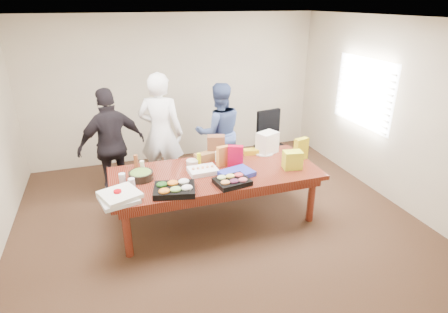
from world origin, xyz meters
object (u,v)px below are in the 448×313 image
object	(u,v)px
person_center	(161,133)
sheet_cake	(203,171)
office_chair	(272,146)
person_right	(219,132)
salad_bowl	(141,176)
conference_table	(216,196)

from	to	relation	value
person_center	sheet_cake	xyz separation A→B (m)	(0.36, -1.17, -0.18)
office_chair	person_center	size ratio (longest dim) A/B	0.57
sheet_cake	person_center	bearing A→B (deg)	104.07
person_right	salad_bowl	bearing A→B (deg)	43.47
conference_table	sheet_cake	size ratio (longest dim) A/B	7.46
person_center	conference_table	bearing A→B (deg)	138.94
conference_table	person_center	distance (m)	1.43
sheet_cake	office_chair	bearing A→B (deg)	31.81
conference_table	office_chair	world-z (taller)	office_chair
conference_table	sheet_cake	xyz separation A→B (m)	(-0.17, 0.02, 0.41)
conference_table	sheet_cake	world-z (taller)	sheet_cake
person_center	sheet_cake	bearing A→B (deg)	131.84
person_center	salad_bowl	world-z (taller)	person_center
person_center	person_right	world-z (taller)	person_center
person_right	sheet_cake	size ratio (longest dim) A/B	4.46
office_chair	salad_bowl	world-z (taller)	office_chair
office_chair	sheet_cake	xyz separation A→B (m)	(-1.55, -1.07, 0.24)
conference_table	person_right	size ratio (longest dim) A/B	1.67
office_chair	person_center	distance (m)	1.95
person_right	office_chair	bearing A→B (deg)	171.59
person_center	person_right	xyz separation A→B (m)	(0.99, 0.09, -0.12)
office_chair	person_right	size ratio (longest dim) A/B	0.65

